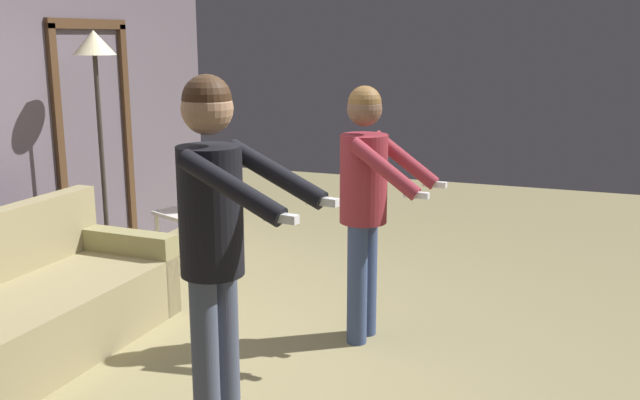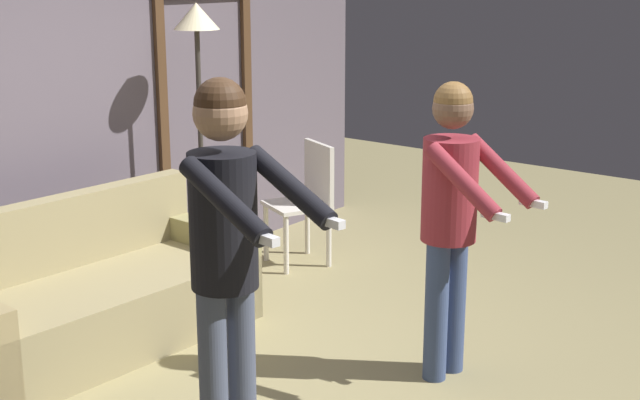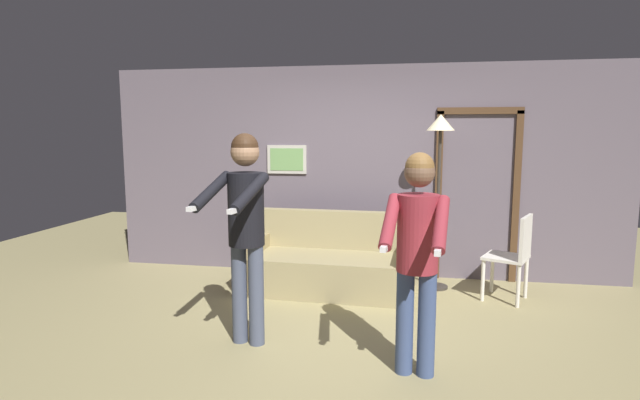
% 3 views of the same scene
% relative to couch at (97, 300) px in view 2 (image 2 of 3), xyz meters
% --- Properties ---
extents(ground_plane, '(12.00, 12.00, 0.00)m').
position_rel_couch_xyz_m(ground_plane, '(0.26, -1.29, -0.28)').
color(ground_plane, '#958A5D').
extents(back_wall_assembly, '(6.40, 0.10, 2.60)m').
position_rel_couch_xyz_m(back_wall_assembly, '(0.28, 0.75, 1.02)').
color(back_wall_assembly, '#5E535E').
rests_on(back_wall_assembly, ground_plane).
extents(couch, '(1.93, 0.92, 0.87)m').
position_rel_couch_xyz_m(couch, '(0.00, 0.00, 0.00)').
color(couch, '#96895F').
rests_on(couch, ground_plane).
extents(torchiere_lamp, '(0.32, 0.32, 1.99)m').
position_rel_couch_xyz_m(torchiere_lamp, '(1.20, 0.30, 1.36)').
color(torchiere_lamp, '#332D28').
rests_on(torchiere_lamp, ground_plane).
extents(person_standing_left, '(0.51, 0.74, 1.78)m').
position_rel_couch_xyz_m(person_standing_left, '(-0.46, -1.56, 0.82)').
color(person_standing_left, '#434B5F').
rests_on(person_standing_left, ground_plane).
extents(person_standing_right, '(0.48, 0.65, 1.65)m').
position_rel_couch_xyz_m(person_standing_right, '(0.93, -1.88, 0.71)').
color(person_standing_right, '#384973').
rests_on(person_standing_right, ground_plane).
extents(dining_chair_distant, '(0.55, 0.55, 0.93)m').
position_rel_couch_xyz_m(dining_chair_distant, '(1.98, -0.03, 0.25)').
color(dining_chair_distant, silver).
rests_on(dining_chair_distant, ground_plane).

